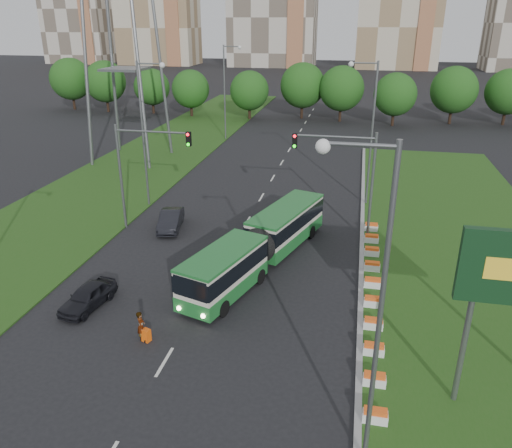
% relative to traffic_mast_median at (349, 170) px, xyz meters
% --- Properties ---
extents(ground, '(360.00, 360.00, 0.00)m').
position_rel_traffic_mast_median_xyz_m(ground, '(-4.78, -10.00, -5.35)').
color(ground, black).
rests_on(ground, ground).
extents(grass_median, '(14.00, 60.00, 0.15)m').
position_rel_traffic_mast_median_xyz_m(grass_median, '(8.22, -2.00, -5.27)').
color(grass_median, '#224D16').
rests_on(grass_median, ground).
extents(median_kerb, '(0.30, 60.00, 0.18)m').
position_rel_traffic_mast_median_xyz_m(median_kerb, '(1.27, -2.00, -5.26)').
color(median_kerb, gray).
rests_on(median_kerb, ground).
extents(left_verge, '(12.00, 110.00, 0.10)m').
position_rel_traffic_mast_median_xyz_m(left_verge, '(-22.78, 15.00, -5.30)').
color(left_verge, '#224D16').
rests_on(left_verge, ground).
extents(lane_markings, '(0.20, 100.00, 0.01)m').
position_rel_traffic_mast_median_xyz_m(lane_markings, '(-7.78, 10.00, -5.35)').
color(lane_markings, silver).
rests_on(lane_markings, ground).
extents(flower_planters, '(1.10, 20.30, 0.60)m').
position_rel_traffic_mast_median_xyz_m(flower_planters, '(1.92, -8.10, -4.90)').
color(flower_planters, white).
rests_on(flower_planters, grass_median).
extents(traffic_mast_median, '(5.76, 0.32, 8.00)m').
position_rel_traffic_mast_median_xyz_m(traffic_mast_median, '(0.00, 0.00, 0.00)').
color(traffic_mast_median, slate).
rests_on(traffic_mast_median, ground).
extents(traffic_mast_left, '(5.76, 0.32, 8.00)m').
position_rel_traffic_mast_median_xyz_m(traffic_mast_left, '(-15.16, -1.00, 0.00)').
color(traffic_mast_left, slate).
rests_on(traffic_mast_left, ground).
extents(street_lamps, '(36.00, 60.00, 12.00)m').
position_rel_traffic_mast_median_xyz_m(street_lamps, '(-7.78, 0.00, 0.65)').
color(street_lamps, slate).
rests_on(street_lamps, ground).
extents(tree_line, '(120.00, 8.00, 9.00)m').
position_rel_traffic_mast_median_xyz_m(tree_line, '(5.22, 45.00, -0.85)').
color(tree_line, '#1A4D14').
rests_on(tree_line, ground).
extents(midrise_west, '(22.00, 14.00, 36.00)m').
position_rel_traffic_mast_median_xyz_m(midrise_west, '(-99.78, 140.00, 12.65)').
color(midrise_west, beige).
rests_on(midrise_west, ground).
extents(articulated_bus, '(2.38, 15.28, 2.52)m').
position_rel_traffic_mast_median_xyz_m(articulated_bus, '(-5.44, -5.30, -3.81)').
color(articulated_bus, beige).
rests_on(articulated_bus, ground).
extents(car_left_near, '(2.16, 4.07, 1.32)m').
position_rel_traffic_mast_median_xyz_m(car_left_near, '(-13.74, -12.23, -4.69)').
color(car_left_near, black).
rests_on(car_left_near, ground).
extents(car_left_far, '(2.31, 4.52, 1.42)m').
position_rel_traffic_mast_median_xyz_m(car_left_far, '(-13.22, -0.57, -4.64)').
color(car_left_far, black).
rests_on(car_left_far, ground).
extents(pedestrian, '(0.57, 0.68, 1.60)m').
position_rel_traffic_mast_median_xyz_m(pedestrian, '(-9.55, -14.50, -4.55)').
color(pedestrian, gray).
rests_on(pedestrian, ground).
extents(shopping_trolley, '(0.39, 0.41, 0.67)m').
position_rel_traffic_mast_median_xyz_m(shopping_trolley, '(-9.27, -14.60, -5.02)').
color(shopping_trolley, '#FE5A0D').
rests_on(shopping_trolley, ground).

